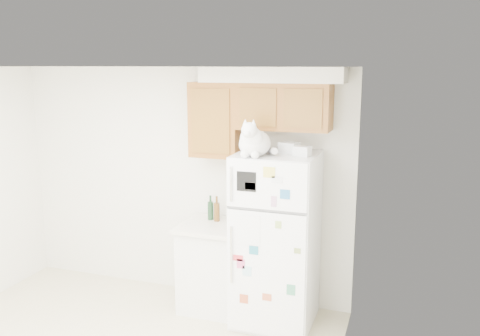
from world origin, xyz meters
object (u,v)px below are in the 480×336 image
at_px(cat, 254,142).
at_px(base_counter, 213,266).
at_px(bottle_green, 210,208).
at_px(storage_box_back, 289,148).
at_px(refrigerator, 276,240).
at_px(storage_box_front, 302,151).
at_px(bottle_amber, 217,209).

bearing_deg(cat, base_counter, 151.46).
bearing_deg(bottle_green, cat, -34.33).
height_order(cat, storage_box_back, cat).
bearing_deg(cat, bottle_green, 145.67).
distance_m(base_counter, cat, 1.50).
distance_m(refrigerator, cat, 1.02).
distance_m(storage_box_front, bottle_amber, 1.18).
xyz_separation_m(storage_box_back, bottle_amber, (-0.78, 0.09, -0.70)).
bearing_deg(bottle_amber, base_counter, -94.62).
bearing_deg(bottle_amber, storage_box_front, -12.82).
distance_m(refrigerator, bottle_green, 0.81).
bearing_deg(cat, storage_box_back, 48.72).
xyz_separation_m(base_counter, bottle_amber, (0.01, 0.10, 0.59)).
bearing_deg(storage_box_front, storage_box_back, 152.72).
xyz_separation_m(base_counter, storage_box_back, (0.79, 0.01, 1.29)).
relative_size(base_counter, bottle_amber, 3.47).
bearing_deg(storage_box_front, base_counter, -174.83).
height_order(storage_box_front, bottle_amber, storage_box_front).
bearing_deg(storage_box_back, base_counter, -159.85).
relative_size(cat, bottle_amber, 1.93).
bearing_deg(storage_box_front, cat, -144.82).
bearing_deg(refrigerator, storage_box_front, -9.46).
xyz_separation_m(storage_box_front, bottle_green, (-1.01, 0.24, -0.69)).
relative_size(refrigerator, storage_box_front, 11.33).
bearing_deg(storage_box_back, bottle_amber, -166.91).
distance_m(storage_box_front, bottle_green, 1.25).
distance_m(base_counter, storage_box_back, 1.51).
bearing_deg(base_counter, refrigerator, -6.10).
distance_m(refrigerator, base_counter, 0.79).
xyz_separation_m(base_counter, cat, (0.53, -0.29, 1.37)).
height_order(storage_box_back, bottle_amber, storage_box_back).
bearing_deg(storage_box_back, cat, -111.66).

